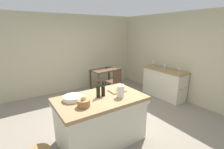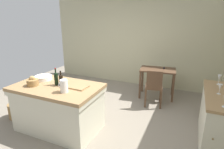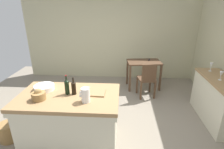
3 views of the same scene
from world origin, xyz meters
The scene contains 15 objects.
ground_plane centered at (0.00, 0.00, 0.00)m, with size 6.76×6.76×0.00m, color gray.
wall_back centered at (0.00, 2.60, 1.30)m, with size 5.32×0.12×2.60m, color #B7B28E.
island_table centered at (-0.49, -0.45, 0.48)m, with size 1.61×0.97×0.89m.
side_cabinet centered at (2.26, 0.32, 0.45)m, with size 0.52×1.39×0.90m.
writing_desk centered at (0.94, 1.81, 0.65)m, with size 0.96×0.67×0.83m.
wooden_chair centered at (0.98, 1.23, 0.51)m, with size 0.47×0.47×0.92m.
pitcher centered at (-0.17, -0.64, 1.01)m, with size 0.17×0.13×0.26m.
wash_bowl centered at (-0.95, -0.29, 0.93)m, with size 0.33×0.33×0.08m, color white.
bread_basket centered at (-0.89, -0.62, 0.96)m, with size 0.21×0.21×0.19m.
cutting_board centered at (-0.06, -0.37, 0.91)m, with size 0.30×0.26×0.02m, color #99754C.
wine_bottle_dark centered at (-0.41, -0.42, 1.01)m, with size 0.07×0.07×0.28m.
wine_bottle_amber centered at (-0.51, -0.42, 1.03)m, with size 0.07×0.07×0.33m.
wine_glass_left centered at (2.21, 0.30, 1.02)m, with size 0.07×0.07×0.17m.
wine_glass_middle centered at (2.24, 0.79, 1.03)m, with size 0.07×0.07×0.19m.
wicker_hamper centered at (-1.61, -0.52, 0.16)m, with size 0.31×0.31×0.32m, color olive.
Camera 2 is at (1.74, -2.99, 2.15)m, focal length 30.13 mm.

